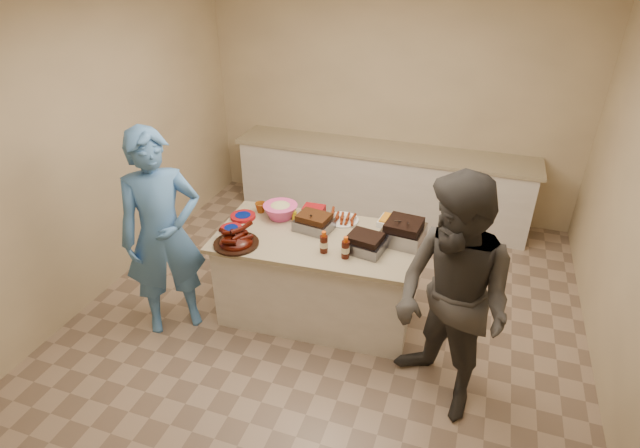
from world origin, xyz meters
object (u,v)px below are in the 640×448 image
(rib_platter, at_px, (236,244))
(mustard_bottle, at_px, (295,220))
(bbq_bottle_b, at_px, (345,258))
(plastic_cup, at_px, (261,212))
(roasting_pan, at_px, (403,241))
(bbq_bottle_a, at_px, (324,252))
(island, at_px, (318,312))
(guest_gray, at_px, (436,397))
(coleslaw_bowl, at_px, (281,217))
(guest_blue, at_px, (178,321))

(rib_platter, xyz_separation_m, mustard_bottle, (0.31, 0.55, 0.00))
(bbq_bottle_b, height_order, plastic_cup, bbq_bottle_b)
(roasting_pan, height_order, plastic_cup, roasting_pan)
(bbq_bottle_a, height_order, mustard_bottle, bbq_bottle_a)
(island, height_order, guest_gray, island)
(coleslaw_bowl, xyz_separation_m, guest_blue, (-0.75, -0.75, -0.84))
(roasting_pan, xyz_separation_m, guest_blue, (-1.89, -0.69, -0.84))
(coleslaw_bowl, xyz_separation_m, bbq_bottle_b, (0.75, -0.45, 0.00))
(mustard_bottle, bearing_deg, island, -35.31)
(island, bearing_deg, bbq_bottle_a, -63.32)
(coleslaw_bowl, bearing_deg, bbq_bottle_a, -37.56)
(rib_platter, height_order, coleslaw_bowl, coleslaw_bowl)
(island, distance_m, rib_platter, 1.09)
(bbq_bottle_a, xyz_separation_m, plastic_cup, (-0.78, 0.46, 0.00))
(bbq_bottle_b, height_order, mustard_bottle, bbq_bottle_b)
(roasting_pan, xyz_separation_m, guest_gray, (0.48, -0.82, -0.84))
(guest_blue, bearing_deg, bbq_bottle_b, -29.13)
(rib_platter, xyz_separation_m, guest_gray, (1.80, -0.32, -0.84))
(guest_blue, bearing_deg, roasting_pan, -20.12)
(bbq_bottle_b, bearing_deg, plastic_cup, 153.26)
(mustard_bottle, xyz_separation_m, guest_gray, (1.49, -0.87, -0.84))
(coleslaw_bowl, distance_m, bbq_bottle_a, 0.71)
(roasting_pan, distance_m, bbq_bottle_a, 0.69)
(island, xyz_separation_m, bbq_bottle_b, (0.31, -0.24, 0.84))
(island, distance_m, guest_gray, 1.35)
(island, relative_size, rib_platter, 4.61)
(bbq_bottle_a, xyz_separation_m, mustard_bottle, (-0.42, 0.43, 0.00))
(roasting_pan, height_order, bbq_bottle_b, bbq_bottle_b)
(rib_platter, bearing_deg, guest_gray, -10.08)
(coleslaw_bowl, bearing_deg, island, -26.40)
(roasting_pan, xyz_separation_m, bbq_bottle_b, (-0.39, -0.40, 0.00))
(rib_platter, xyz_separation_m, bbq_bottle_a, (0.73, 0.12, 0.00))
(plastic_cup, relative_size, guest_blue, 0.06)
(coleslaw_bowl, xyz_separation_m, mustard_bottle, (0.14, -0.00, 0.00))
(bbq_bottle_b, distance_m, mustard_bottle, 0.76)
(roasting_pan, relative_size, plastic_cup, 3.22)
(island, xyz_separation_m, coleslaw_bowl, (-0.44, 0.22, 0.84))
(mustard_bottle, distance_m, guest_blue, 1.43)
(roasting_pan, xyz_separation_m, mustard_bottle, (-1.00, 0.05, 0.00))
(bbq_bottle_a, distance_m, bbq_bottle_b, 0.19)
(bbq_bottle_a, xyz_separation_m, bbq_bottle_b, (0.19, -0.02, 0.00))
(roasting_pan, relative_size, bbq_bottle_b, 1.73)
(guest_gray, bearing_deg, island, -167.49)
(guest_blue, height_order, guest_gray, guest_gray)
(island, relative_size, coleslaw_bowl, 5.59)
(island, xyz_separation_m, guest_blue, (-1.19, -0.53, 0.00))
(plastic_cup, bearing_deg, coleslaw_bowl, -8.78)
(island, distance_m, coleslaw_bowl, 0.97)
(coleslaw_bowl, distance_m, bbq_bottle_b, 0.88)
(island, height_order, plastic_cup, plastic_cup)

